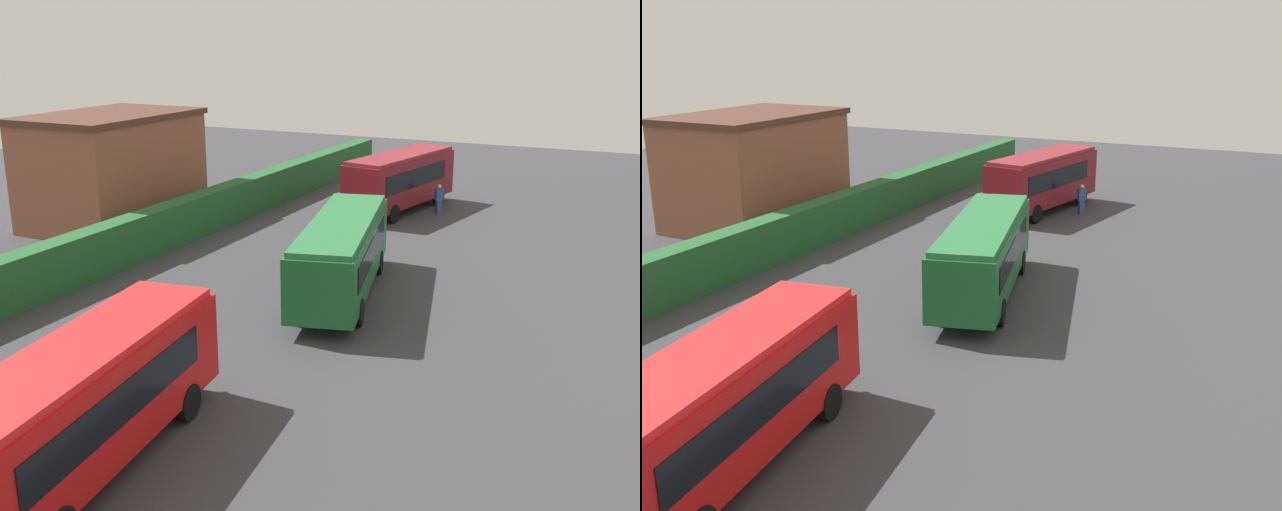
{
  "view_description": "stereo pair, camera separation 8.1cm",
  "coord_description": "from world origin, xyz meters",
  "views": [
    {
      "loc": [
        -25.53,
        -11.28,
        9.95
      ],
      "look_at": [
        -0.07,
        0.97,
        1.4
      ],
      "focal_mm": 41.9,
      "sensor_mm": 36.0,
      "label": 1
    },
    {
      "loc": [
        -25.5,
        -11.35,
        9.95
      ],
      "look_at": [
        -0.07,
        0.97,
        1.4
      ],
      "focal_mm": 41.9,
      "sensor_mm": 36.0,
      "label": 2
    }
  ],
  "objects": [
    {
      "name": "hedge_row",
      "position": [
        0.0,
        10.19,
        1.02
      ],
      "size": [
        54.07,
        1.1,
        2.04
      ],
      "primitive_type": "cube",
      "color": "#23592D",
      "rests_on": "ground_plane"
    },
    {
      "name": "bus_green",
      "position": [
        -0.36,
        -0.09,
        1.76
      ],
      "size": [
        9.98,
        4.79,
        3.04
      ],
      "rotation": [
        0.0,
        0.0,
        0.25
      ],
      "color": "#19602D",
      "rests_on": "ground_plane"
    },
    {
      "name": "person_right",
      "position": [
        14.3,
        0.47,
        0.88
      ],
      "size": [
        0.5,
        0.5,
        1.69
      ],
      "rotation": [
        0.0,
        0.0,
        3.93
      ],
      "color": "#334C8C",
      "rests_on": "ground_plane"
    },
    {
      "name": "person_center",
      "position": [
        14.04,
        5.11,
        0.95
      ],
      "size": [
        0.41,
        0.5,
        1.8
      ],
      "rotation": [
        0.0,
        0.0,
        0.41
      ],
      "color": "silver",
      "rests_on": "ground_plane"
    },
    {
      "name": "bus_maroon",
      "position": [
        14.06,
        2.71,
        1.89
      ],
      "size": [
        8.91,
        3.89,
        3.3
      ],
      "rotation": [
        0.0,
        0.0,
        -0.17
      ],
      "color": "maroon",
      "rests_on": "ground_plane"
    },
    {
      "name": "person_left",
      "position": [
        -13.88,
        2.51,
        1.02
      ],
      "size": [
        0.46,
        0.39,
        1.9
      ],
      "rotation": [
        0.0,
        0.0,
        5.11
      ],
      "color": "#334C8C",
      "rests_on": "ground_plane"
    },
    {
      "name": "ground_plane",
      "position": [
        0.0,
        0.0,
        0.0
      ],
      "size": [
        84.15,
        84.15,
        0.0
      ],
      "primitive_type": "plane",
      "color": "#38383D"
    },
    {
      "name": "depot_building",
      "position": [
        4.97,
        15.58,
        2.93
      ],
      "size": [
        9.22,
        6.07,
        5.84
      ],
      "color": "brown",
      "rests_on": "ground_plane"
    },
    {
      "name": "bus_red",
      "position": [
        -13.91,
        0.29,
        1.82
      ],
      "size": [
        9.3,
        3.61,
        3.16
      ],
      "rotation": [
        0.0,
        0.0,
        0.14
      ],
      "color": "red",
      "rests_on": "ground_plane"
    }
  ]
}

